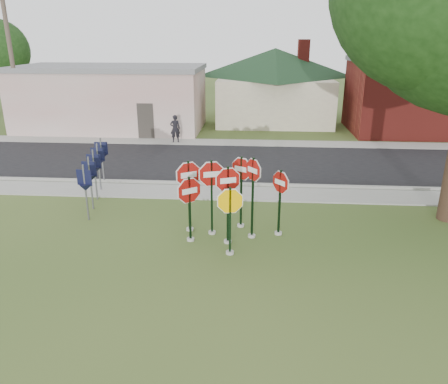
# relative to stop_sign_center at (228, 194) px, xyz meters

# --- Properties ---
(ground) EXTENTS (120.00, 120.00, 0.00)m
(ground) POSITION_rel_stop_sign_center_xyz_m (0.05, -1.09, -1.59)
(ground) COLOR #35511E
(ground) RESTS_ON ground
(sidewalk_near) EXTENTS (60.00, 1.60, 0.06)m
(sidewalk_near) POSITION_rel_stop_sign_center_xyz_m (0.05, 4.41, -1.56)
(sidewalk_near) COLOR gray
(sidewalk_near) RESTS_ON ground
(road) EXTENTS (60.00, 7.00, 0.04)m
(road) POSITION_rel_stop_sign_center_xyz_m (0.05, 8.91, -1.57)
(road) COLOR black
(road) RESTS_ON ground
(sidewalk_far) EXTENTS (60.00, 1.60, 0.06)m
(sidewalk_far) POSITION_rel_stop_sign_center_xyz_m (0.05, 13.21, -1.56)
(sidewalk_far) COLOR gray
(sidewalk_far) RESTS_ON ground
(curb) EXTENTS (60.00, 0.20, 0.14)m
(curb) POSITION_rel_stop_sign_center_xyz_m (0.05, 5.41, -1.52)
(curb) COLOR gray
(curb) RESTS_ON ground
(stop_sign_center) EXTENTS (0.99, 0.40, 2.57)m
(stop_sign_center) POSITION_rel_stop_sign_center_xyz_m (0.00, 0.00, 0.00)
(stop_sign_center) COLOR #A4A299
(stop_sign_center) RESTS_ON ground
(stop_sign_yellow) EXTENTS (1.03, 0.24, 2.18)m
(stop_sign_yellow) POSITION_rel_stop_sign_center_xyz_m (0.11, -0.73, -0.30)
(stop_sign_yellow) COLOR #A4A299
(stop_sign_yellow) RESTS_ON ground
(stop_sign_left) EXTENTS (0.89, 0.68, 2.21)m
(stop_sign_left) POSITION_rel_stop_sign_center_xyz_m (-1.17, 0.06, -0.26)
(stop_sign_left) COLOR #A4A299
(stop_sign_left) RESTS_ON ground
(stop_sign_right) EXTENTS (0.62, 0.77, 2.72)m
(stop_sign_right) POSITION_rel_stop_sign_center_xyz_m (0.74, 0.46, 0.08)
(stop_sign_right) COLOR #A4A299
(stop_sign_right) RESTS_ON ground
(stop_sign_back_right) EXTENTS (0.90, 0.53, 2.54)m
(stop_sign_back_right) POSITION_rel_stop_sign_center_xyz_m (0.36, 1.24, -0.03)
(stop_sign_back_right) COLOR #A4A299
(stop_sign_back_right) RESTS_ON ground
(stop_sign_back_left) EXTENTS (1.07, 0.37, 2.58)m
(stop_sign_back_left) POSITION_rel_stop_sign_center_xyz_m (-0.55, 0.62, 0.02)
(stop_sign_back_left) COLOR #A4A299
(stop_sign_back_left) RESTS_ON ground
(stop_sign_far_right) EXTENTS (0.64, 0.77, 2.26)m
(stop_sign_far_right) POSITION_rel_stop_sign_center_xyz_m (1.59, 0.73, -0.23)
(stop_sign_far_right) COLOR #A4A299
(stop_sign_far_right) RESTS_ON ground
(stop_sign_far_left) EXTENTS (0.99, 0.60, 2.50)m
(stop_sign_far_left) POSITION_rel_stop_sign_center_xyz_m (-1.30, 0.82, -0.04)
(stop_sign_far_left) COLOR #A4A299
(stop_sign_far_left) RESTS_ON ground
(route_sign_row) EXTENTS (1.43, 4.63, 2.00)m
(route_sign_row) POSITION_rel_stop_sign_center_xyz_m (-5.35, 3.41, -0.37)
(route_sign_row) COLOR #59595E
(route_sign_row) RESTS_ON ground
(building_stucco) EXTENTS (12.20, 6.20, 4.20)m
(building_stucco) POSITION_rel_stop_sign_center_xyz_m (-8.95, 16.91, 0.56)
(building_stucco) COLOR beige
(building_stucco) RESTS_ON ground
(building_house) EXTENTS (11.60, 11.60, 6.20)m
(building_house) POSITION_rel_stop_sign_center_xyz_m (2.05, 20.91, 2.05)
(building_house) COLOR beige
(building_house) RESTS_ON ground
(building_brick) EXTENTS (10.20, 6.20, 4.75)m
(building_brick) POSITION_rel_stop_sign_center_xyz_m (12.05, 17.41, 0.81)
(building_brick) COLOR maroon
(building_brick) RESTS_ON ground
(utility_pole_near) EXTENTS (2.20, 0.26, 9.50)m
(utility_pole_near) POSITION_rel_stop_sign_center_xyz_m (-13.95, 14.11, 3.37)
(utility_pole_near) COLOR brown
(utility_pole_near) RESTS_ON ground
(pedestrian) EXTENTS (0.66, 0.51, 1.62)m
(pedestrian) POSITION_rel_stop_sign_center_xyz_m (-3.98, 13.03, -0.72)
(pedestrian) COLOR black
(pedestrian) RESTS_ON sidewalk_far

